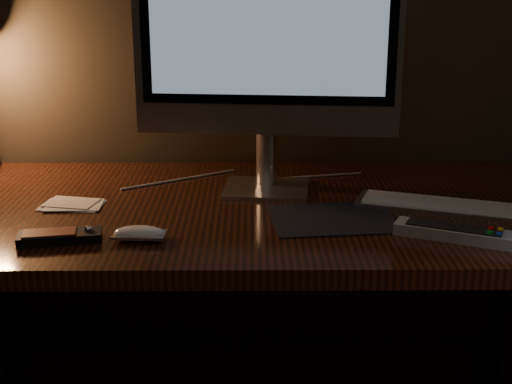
{
  "coord_description": "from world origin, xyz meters",
  "views": [
    {
      "loc": [
        -0.0,
        0.32,
        1.25
      ],
      "look_at": [
        0.01,
        1.73,
        0.82
      ],
      "focal_mm": 50.0,
      "sensor_mm": 36.0,
      "label": 1
    }
  ],
  "objects_px": {
    "monitor": "(267,30)",
    "tv_remote": "(453,232)",
    "mouse": "(140,235)",
    "keyboard": "(451,207)",
    "desk": "(252,246)",
    "media_remote": "(60,236)"
  },
  "relations": [
    {
      "from": "desk",
      "to": "monitor",
      "type": "bearing_deg",
      "value": 41.6
    },
    {
      "from": "keyboard",
      "to": "mouse",
      "type": "height_order",
      "value": "mouse"
    },
    {
      "from": "desk",
      "to": "keyboard",
      "type": "xyz_separation_m",
      "value": [
        0.44,
        -0.11,
        0.14
      ]
    },
    {
      "from": "monitor",
      "to": "keyboard",
      "type": "distance_m",
      "value": 0.57
    },
    {
      "from": "monitor",
      "to": "tv_remote",
      "type": "height_order",
      "value": "monitor"
    },
    {
      "from": "mouse",
      "to": "keyboard",
      "type": "bearing_deg",
      "value": 19.2
    },
    {
      "from": "mouse",
      "to": "monitor",
      "type": "bearing_deg",
      "value": 55.83
    },
    {
      "from": "mouse",
      "to": "tv_remote",
      "type": "height_order",
      "value": "tv_remote"
    },
    {
      "from": "mouse",
      "to": "tv_remote",
      "type": "bearing_deg",
      "value": 4.09
    },
    {
      "from": "desk",
      "to": "media_remote",
      "type": "distance_m",
      "value": 0.5
    },
    {
      "from": "monitor",
      "to": "tv_remote",
      "type": "bearing_deg",
      "value": -36.19
    },
    {
      "from": "monitor",
      "to": "media_remote",
      "type": "xyz_separation_m",
      "value": [
        -0.41,
        -0.33,
        -0.37
      ]
    },
    {
      "from": "desk",
      "to": "media_remote",
      "type": "height_order",
      "value": "media_remote"
    },
    {
      "from": "monitor",
      "to": "keyboard",
      "type": "relative_size",
      "value": 1.56
    },
    {
      "from": "tv_remote",
      "to": "keyboard",
      "type": "bearing_deg",
      "value": 100.94
    },
    {
      "from": "mouse",
      "to": "tv_remote",
      "type": "relative_size",
      "value": 0.44
    },
    {
      "from": "keyboard",
      "to": "media_remote",
      "type": "xyz_separation_m",
      "value": [
        -0.81,
        -0.19,
        0.0
      ]
    },
    {
      "from": "monitor",
      "to": "mouse",
      "type": "bearing_deg",
      "value": -122.31
    },
    {
      "from": "monitor",
      "to": "tv_remote",
      "type": "distance_m",
      "value": 0.61
    },
    {
      "from": "desk",
      "to": "mouse",
      "type": "distance_m",
      "value": 0.39
    },
    {
      "from": "media_remote",
      "to": "tv_remote",
      "type": "relative_size",
      "value": 0.72
    },
    {
      "from": "desk",
      "to": "media_remote",
      "type": "xyz_separation_m",
      "value": [
        -0.37,
        -0.3,
        0.14
      ]
    }
  ]
}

